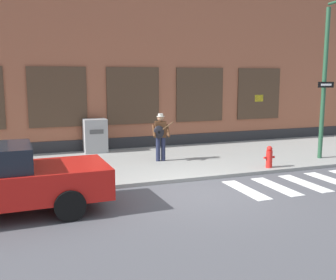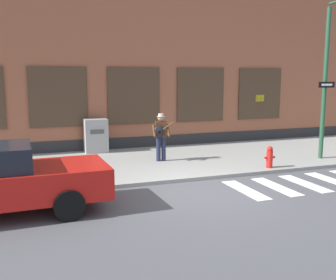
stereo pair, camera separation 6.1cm
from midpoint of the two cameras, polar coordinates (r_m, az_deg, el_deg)
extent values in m
plane|color=#4C4C51|center=(10.30, 4.45, -7.62)|extent=(160.00, 160.00, 0.00)
cube|color=gray|center=(13.68, -2.14, -3.17)|extent=(28.00, 5.35, 0.11)
cube|color=#99563D|center=(17.88, -6.96, 10.60)|extent=(28.00, 4.00, 6.90)
cube|color=#28282B|center=(16.14, -5.08, -0.52)|extent=(28.00, 0.04, 0.55)
cube|color=#473323|center=(15.42, -15.82, 6.02)|extent=(2.16, 0.06, 2.27)
cube|color=black|center=(15.41, -15.82, 6.01)|extent=(2.04, 0.03, 2.15)
cube|color=#473323|center=(15.92, -5.17, 6.41)|extent=(2.16, 0.06, 2.27)
cube|color=black|center=(15.91, -5.16, 6.40)|extent=(2.04, 0.03, 2.15)
cube|color=#473323|center=(16.93, 4.54, 6.57)|extent=(2.16, 0.06, 2.27)
cube|color=black|center=(16.92, 4.55, 6.57)|extent=(2.04, 0.03, 2.15)
cube|color=#473323|center=(18.35, 12.95, 6.56)|extent=(2.16, 0.06, 2.27)
cube|color=black|center=(18.34, 12.97, 6.56)|extent=(2.04, 0.03, 2.15)
cube|color=yellow|center=(18.35, 12.96, 5.94)|extent=(0.44, 0.02, 0.30)
cube|color=silver|center=(10.68, 11.04, -7.12)|extent=(0.42, 1.90, 0.01)
cube|color=silver|center=(11.20, 15.25, -6.52)|extent=(0.42, 1.90, 0.01)
cube|color=silver|center=(11.76, 19.07, -5.95)|extent=(0.42, 1.90, 0.01)
cube|color=silver|center=(12.38, 22.52, -5.41)|extent=(0.42, 1.90, 0.01)
cube|color=red|center=(9.22, -23.37, -6.04)|extent=(4.65, 1.96, 0.68)
cube|color=silver|center=(9.94, -10.17, -3.96)|extent=(0.07, 0.24, 0.12)
cube|color=silver|center=(8.85, -8.66, -5.53)|extent=(0.07, 0.24, 0.12)
cylinder|color=black|center=(10.19, -15.59, -6.19)|extent=(0.67, 0.26, 0.66)
cylinder|color=black|center=(8.53, -14.26, -9.14)|extent=(0.67, 0.26, 0.66)
cylinder|color=#1E233D|center=(13.52, -0.83, -1.31)|extent=(0.15, 0.15, 0.82)
cylinder|color=#1E233D|center=(13.48, -1.58, -1.34)|extent=(0.15, 0.15, 0.82)
cube|color=#4C2D19|center=(13.40, -1.22, 1.56)|extent=(0.42, 0.29, 0.55)
sphere|color=#9E7051|center=(13.36, -1.23, 3.19)|extent=(0.22, 0.22, 0.22)
cylinder|color=beige|center=(13.35, -1.23, 3.45)|extent=(0.28, 0.28, 0.02)
cylinder|color=beige|center=(13.34, -1.23, 3.66)|extent=(0.18, 0.18, 0.09)
cylinder|color=#4C2D19|center=(13.34, -0.14, 1.36)|extent=(0.19, 0.52, 0.39)
cylinder|color=#4C2D19|center=(13.28, -2.19, 1.31)|extent=(0.19, 0.52, 0.39)
ellipsoid|color=black|center=(13.22, -1.47, 1.16)|extent=(0.38, 0.19, 0.44)
cylinder|color=black|center=(13.16, -1.43, 1.13)|extent=(0.09, 0.03, 0.09)
cylinder|color=brown|center=(13.21, -0.34, 1.95)|extent=(0.47, 0.13, 0.34)
cylinder|color=#234C33|center=(14.79, 21.59, 7.47)|extent=(0.15, 0.15, 5.19)
cube|color=black|center=(14.70, 21.83, 7.46)|extent=(0.60, 0.11, 0.20)
cube|color=white|center=(14.68, 21.87, 7.46)|extent=(0.40, 0.07, 0.07)
cube|color=#9E9E9E|center=(15.30, -10.64, 0.63)|extent=(0.86, 0.66, 1.28)
cube|color=#4C4C4C|center=(14.95, -10.44, 1.18)|extent=(0.52, 0.02, 0.16)
cylinder|color=red|center=(12.92, 14.34, -2.70)|extent=(0.20, 0.20, 0.55)
sphere|color=red|center=(12.86, 14.40, -1.24)|extent=(0.18, 0.18, 0.18)
cylinder|color=red|center=(12.84, 13.83, -2.51)|extent=(0.10, 0.07, 0.07)
cylinder|color=red|center=(12.99, 14.86, -2.41)|extent=(0.10, 0.07, 0.07)
camera|label=1|loc=(0.03, -90.16, -0.02)|focal=42.00mm
camera|label=2|loc=(0.03, 89.84, 0.02)|focal=42.00mm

